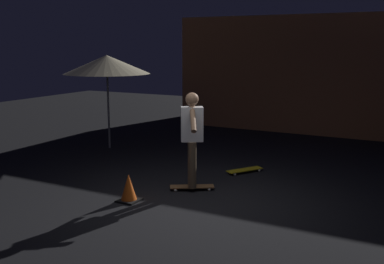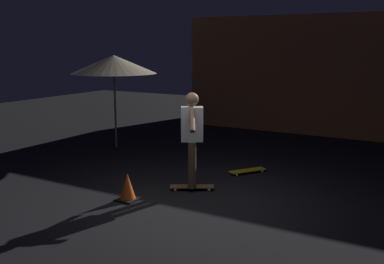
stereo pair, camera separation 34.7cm
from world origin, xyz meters
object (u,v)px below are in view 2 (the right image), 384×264
object	(u,v)px
skater	(192,133)
skateboard_ridden	(192,187)
patio_umbrella	(114,64)
skateboard_spare	(247,171)
traffic_cone	(128,188)

from	to	relation	value
skater	skateboard_ridden	bearing A→B (deg)	0.00
patio_umbrella	skateboard_ridden	bearing A→B (deg)	-30.79
patio_umbrella	skateboard_spare	distance (m)	4.37
skateboard_ridden	skateboard_spare	world-z (taller)	same
skateboard_spare	skater	distance (m)	1.83
patio_umbrella	skater	bearing A→B (deg)	-30.79
patio_umbrella	skater	xyz separation A→B (m)	(3.41, -2.03, -1.04)
skateboard_spare	traffic_cone	distance (m)	2.72
traffic_cone	skateboard_spare	bearing A→B (deg)	66.69
patio_umbrella	traffic_cone	size ratio (longest dim) A/B	5.00
skateboard_ridden	skateboard_spare	xyz separation A→B (m)	(0.43, 1.48, 0.00)
skateboard_ridden	patio_umbrella	bearing A→B (deg)	149.21
skateboard_ridden	traffic_cone	world-z (taller)	traffic_cone
traffic_cone	skater	bearing A→B (deg)	57.40
skater	traffic_cone	bearing A→B (deg)	-122.60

